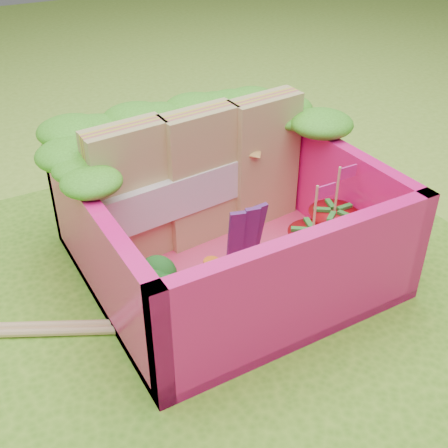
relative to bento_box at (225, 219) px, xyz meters
The scene contains 13 objects.
ground 0.31m from the bento_box, 96.09° to the right, with size 14.00×14.00×0.00m, color #83B633.
placemat 0.30m from the bento_box, 96.09° to the right, with size 2.60×2.60×0.03m, color #599D23.
bento_floor 0.25m from the bento_box, 79.38° to the right, with size 1.30×1.30×0.05m, color #ED3C70.
bento_box is the anchor object (origin of this frame).
lettuce_ruffle 0.58m from the bento_box, 90.00° to the left, with size 1.43×0.77×0.11m.
sandwich_stack 0.26m from the bento_box, 88.93° to the left, with size 1.25×0.29×0.69m.
broccoli 0.53m from the bento_box, 150.70° to the right, with size 0.31×0.31×0.25m.
carrot_sticks 0.43m from the bento_box, 130.73° to the right, with size 0.16×0.14×0.26m.
purple_wedges 0.16m from the bento_box, 79.26° to the right, with size 0.18×0.04×0.38m.
strawberry_left 0.43m from the bento_box, 46.14° to the right, with size 0.23×0.23×0.47m.
strawberry_right 0.53m from the bento_box, 26.81° to the right, with size 0.25×0.25×0.49m.
snap_peas 0.51m from the bento_box, 32.45° to the right, with size 0.61×0.57×0.05m.
chopsticks 0.97m from the bento_box, behind, with size 1.85×0.98×0.04m.
Camera 1 is at (-1.11, -1.87, 1.73)m, focal length 45.00 mm.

